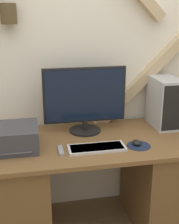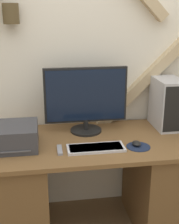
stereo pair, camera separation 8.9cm
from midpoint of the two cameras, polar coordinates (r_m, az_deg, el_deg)
wall_back at (r=2.49m, az=0.02°, el=11.36°), size 6.40×0.17×2.70m
desk at (r=2.42m, az=1.55°, el=-13.26°), size 1.54×0.75×0.77m
monitor at (r=2.32m, az=0.42°, el=2.51°), size 0.62×0.24×0.49m
keyboard at (r=2.11m, az=2.36°, el=-6.59°), size 0.39×0.15×0.02m
mousepad at (r=2.17m, az=10.09°, el=-6.28°), size 0.16×0.16×0.00m
mouse at (r=2.18m, az=9.74°, el=-5.69°), size 0.06×0.08×0.03m
computer_tower at (r=2.52m, az=15.05°, el=1.53°), size 0.20×0.32×0.39m
printer at (r=2.17m, az=-12.44°, el=-4.38°), size 0.32×0.32×0.16m
remote_control at (r=2.09m, az=-4.24°, el=-6.95°), size 0.03×0.14×0.02m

